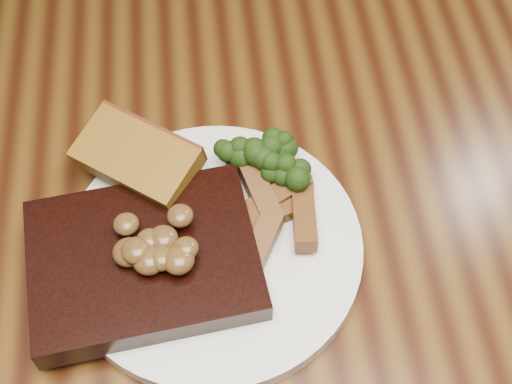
# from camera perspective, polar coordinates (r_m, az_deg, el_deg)

# --- Properties ---
(dining_table) EXTENTS (1.60, 0.90, 0.75)m
(dining_table) POSITION_cam_1_polar(r_m,az_deg,el_deg) (0.74, 0.14, -4.19)
(dining_table) COLOR #472C0E
(dining_table) RESTS_ON ground
(chair_far) EXTENTS (0.44, 0.44, 0.85)m
(chair_far) POSITION_cam_1_polar(r_m,az_deg,el_deg) (1.23, -0.18, 13.58)
(chair_far) COLOR black
(chair_far) RESTS_ON ground
(plate) EXTENTS (0.30, 0.30, 0.01)m
(plate) POSITION_cam_1_polar(r_m,az_deg,el_deg) (0.63, -3.41, -4.53)
(plate) COLOR white
(plate) RESTS_ON dining_table
(steak) EXTENTS (0.20, 0.16, 0.03)m
(steak) POSITION_cam_1_polar(r_m,az_deg,el_deg) (0.60, -8.94, -5.43)
(steak) COLOR black
(steak) RESTS_ON plate
(steak_bone) EXTENTS (0.14, 0.03, 0.02)m
(steak_bone) POSITION_cam_1_polar(r_m,az_deg,el_deg) (0.58, -8.75, -11.26)
(steak_bone) COLOR beige
(steak_bone) RESTS_ON plate
(mushroom_pile) EXTENTS (0.07, 0.07, 0.03)m
(mushroom_pile) POSITION_cam_1_polar(r_m,az_deg,el_deg) (0.58, -8.32, -3.79)
(mushroom_pile) COLOR brown
(mushroom_pile) RESTS_ON steak
(garlic_bread) EXTENTS (0.12, 0.11, 0.02)m
(garlic_bread) POSITION_cam_1_polar(r_m,az_deg,el_deg) (0.66, -9.30, 1.69)
(garlic_bread) COLOR #8A5A19
(garlic_bread) RESTS_ON plate
(potato_wedges) EXTENTS (0.10, 0.10, 0.02)m
(potato_wedges) POSITION_cam_1_polar(r_m,az_deg,el_deg) (0.62, 2.23, -2.12)
(potato_wedges) COLOR brown
(potato_wedges) RESTS_ON plate
(broccoli_cluster) EXTENTS (0.06, 0.06, 0.04)m
(broccoli_cluster) POSITION_cam_1_polar(r_m,az_deg,el_deg) (0.64, 0.56, 2.38)
(broccoli_cluster) COLOR #1A330B
(broccoli_cluster) RESTS_ON plate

